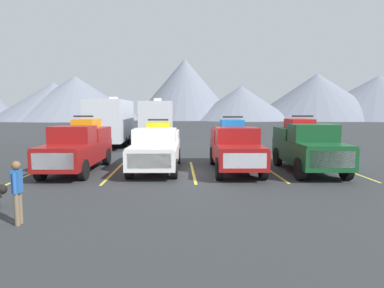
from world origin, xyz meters
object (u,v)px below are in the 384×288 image
Objects in this scene: pickup_truck_b at (157,147)px; person_a at (17,188)px; camper_trailer_a at (111,120)px; camper_trailer_b at (157,121)px; pickup_truck_a at (79,146)px; pickup_truck_c at (234,146)px; pickup_truck_d at (307,145)px.

pickup_truck_b is 8.20m from person_a.
person_a is (1.20, -18.11, -1.11)m from camper_trailer_a.
person_a is (-2.43, -17.99, -1.05)m from camper_trailer_b.
pickup_truck_a is 0.75× the size of camper_trailer_b.
camper_trailer_b is (-0.60, 10.37, 0.88)m from pickup_truck_b.
pickup_truck_c is at bearing -1.76° from pickup_truck_a.
camper_trailer_a is 5.37× the size of person_a.
pickup_truck_a reaches higher than pickup_truck_b.
person_a is at bearing -145.87° from pickup_truck_d.
pickup_truck_d is (3.38, -0.38, 0.04)m from pickup_truck_c.
camper_trailer_b is (3.63, -0.12, -0.06)m from camper_trailer_a.
pickup_truck_c is at bearing -53.72° from camper_trailer_a.
pickup_truck_b is at bearing 68.28° from person_a.
pickup_truck_d reaches higher than pickup_truck_b.
person_a is at bearing -111.72° from pickup_truck_b.
pickup_truck_d is at bearing -6.40° from pickup_truck_c.
pickup_truck_c is (7.41, -0.23, -0.01)m from pickup_truck_a.
person_a is at bearing -133.00° from pickup_truck_c.
pickup_truck_b is 7.15m from pickup_truck_d.
pickup_truck_b reaches higher than person_a.
pickup_truck_b is 10.43m from camper_trailer_b.
camper_trailer_a is 3.64m from camper_trailer_b.
pickup_truck_d is at bearing 34.13° from person_a.
pickup_truck_a reaches higher than pickup_truck_c.
pickup_truck_a is at bearing 176.78° from pickup_truck_d.
camper_trailer_a is at bearing 135.29° from pickup_truck_d.
pickup_truck_c is 0.74× the size of camper_trailer_b.
camper_trailer_b is at bearing 93.32° from pickup_truck_b.
pickup_truck_b is 3.47× the size of person_a.
pickup_truck_d is (10.79, -0.61, 0.03)m from pickup_truck_a.
camper_trailer_b is at bearing 73.67° from pickup_truck_a.
camper_trailer_b is at bearing 112.00° from pickup_truck_c.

